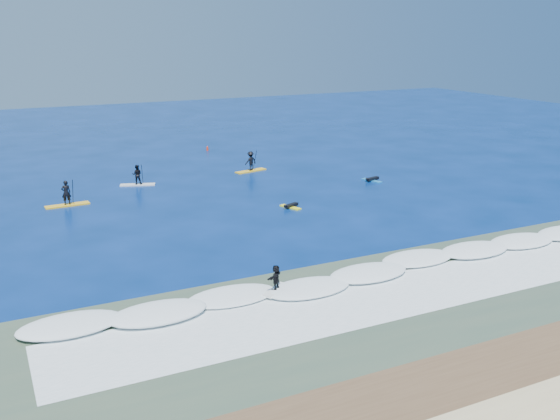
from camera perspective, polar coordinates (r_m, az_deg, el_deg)
name	(u,v)px	position (r m, az deg, el deg)	size (l,w,h in m)	color
ground	(274,228)	(43.42, -0.58, -1.65)	(160.00, 160.00, 0.00)	#041E4D
wet_sand_strip	(505,377)	(27.25, 19.90, -14.15)	(90.00, 5.00, 0.08)	brown
shallow_water	(393,305)	(32.19, 10.32, -8.52)	(90.00, 13.00, 0.01)	#394D3C
breaking_wave	(351,277)	(35.19, 6.48, -6.15)	(40.00, 6.00, 0.30)	white
whitewater	(382,297)	(32.92, 9.29, -7.90)	(34.00, 5.00, 0.02)	silver
sup_paddler_left	(67,197)	(51.44, -18.93, 1.17)	(3.39, 1.00, 2.35)	yellow
sup_paddler_center	(137,176)	(56.52, -12.93, 3.01)	(3.12, 1.70, 2.13)	silver
sup_paddler_right	(251,162)	(60.61, -2.70, 4.37)	(3.35, 1.53, 2.28)	yellow
prone_paddler_near	(291,206)	(48.25, 0.98, 0.35)	(1.44, 1.90, 0.39)	#FFF81B
prone_paddler_far	(372,180)	(57.36, 8.40, 2.77)	(1.63, 2.13, 0.43)	#1873BB
wave_surfer	(276,279)	(32.63, -0.38, -6.34)	(1.94, 1.61, 1.44)	silver
marker_buoy	(207,148)	(71.70, -6.66, 5.62)	(0.24, 0.24, 0.58)	red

